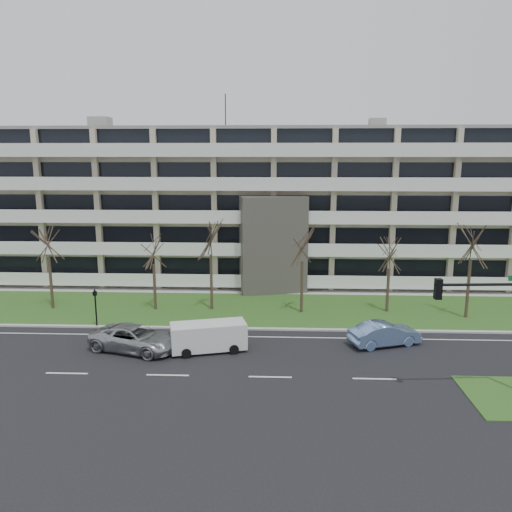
{
  "coord_description": "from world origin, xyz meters",
  "views": [
    {
      "loc": [
        0.3,
        -26.94,
        12.59
      ],
      "look_at": [
        -1.24,
        10.0,
        5.14
      ],
      "focal_mm": 35.0,
      "sensor_mm": 36.0,
      "label": 1
    }
  ],
  "objects_px": {
    "silver_pickup": "(135,338)",
    "blue_sedan": "(385,334)",
    "white_van": "(209,334)",
    "traffic_signal": "(502,320)",
    "pedestrian_signal": "(95,303)"
  },
  "relations": [
    {
      "from": "white_van",
      "to": "silver_pickup",
      "type": "bearing_deg",
      "value": 166.33
    },
    {
      "from": "traffic_signal",
      "to": "pedestrian_signal",
      "type": "distance_m",
      "value": 27.06
    },
    {
      "from": "silver_pickup",
      "to": "pedestrian_signal",
      "type": "bearing_deg",
      "value": 60.95
    },
    {
      "from": "silver_pickup",
      "to": "blue_sedan",
      "type": "distance_m",
      "value": 16.67
    },
    {
      "from": "blue_sedan",
      "to": "pedestrian_signal",
      "type": "xyz_separation_m",
      "value": [
        -20.74,
        2.75,
        1.05
      ]
    },
    {
      "from": "white_van",
      "to": "traffic_signal",
      "type": "relative_size",
      "value": 0.78
    },
    {
      "from": "white_van",
      "to": "pedestrian_signal",
      "type": "height_order",
      "value": "pedestrian_signal"
    },
    {
      "from": "traffic_signal",
      "to": "blue_sedan",
      "type": "bearing_deg",
      "value": 117.13
    },
    {
      "from": "silver_pickup",
      "to": "blue_sedan",
      "type": "height_order",
      "value": "silver_pickup"
    },
    {
      "from": "blue_sedan",
      "to": "white_van",
      "type": "xyz_separation_m",
      "value": [
        -11.69,
        -1.49,
        0.34
      ]
    },
    {
      "from": "traffic_signal",
      "to": "pedestrian_signal",
      "type": "bearing_deg",
      "value": 154.54
    },
    {
      "from": "silver_pickup",
      "to": "traffic_signal",
      "type": "bearing_deg",
      "value": -87.71
    },
    {
      "from": "white_van",
      "to": "traffic_signal",
      "type": "distance_m",
      "value": 17.28
    },
    {
      "from": "silver_pickup",
      "to": "white_van",
      "type": "distance_m",
      "value": 4.92
    },
    {
      "from": "traffic_signal",
      "to": "white_van",
      "type": "bearing_deg",
      "value": 156.58
    }
  ]
}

